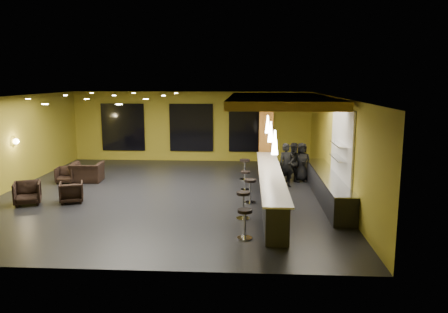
# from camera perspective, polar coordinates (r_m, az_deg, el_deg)

# --- Properties ---
(floor) EXTENTS (12.00, 13.00, 0.10)m
(floor) POSITION_cam_1_polar(r_m,az_deg,el_deg) (16.16, -7.23, -4.96)
(floor) COLOR black
(floor) RESTS_ON ground
(ceiling) EXTENTS (12.00, 13.00, 0.10)m
(ceiling) POSITION_cam_1_polar(r_m,az_deg,el_deg) (15.62, -7.53, 7.90)
(ceiling) COLOR black
(wall_back) EXTENTS (12.00, 0.10, 3.50)m
(wall_back) POSITION_cam_1_polar(r_m,az_deg,el_deg) (22.20, -4.26, 3.94)
(wall_back) COLOR olive
(wall_back) RESTS_ON floor
(wall_front) EXTENTS (12.00, 0.10, 3.50)m
(wall_front) POSITION_cam_1_polar(r_m,az_deg,el_deg) (9.56, -14.64, -4.65)
(wall_front) COLOR olive
(wall_front) RESTS_ON floor
(wall_left) EXTENTS (0.10, 13.00, 3.50)m
(wall_left) POSITION_cam_1_polar(r_m,az_deg,el_deg) (17.92, -26.75, 1.40)
(wall_left) COLOR olive
(wall_left) RESTS_ON floor
(wall_right) EXTENTS (0.10, 13.00, 3.50)m
(wall_right) POSITION_cam_1_polar(r_m,az_deg,el_deg) (15.82, 14.70, 1.14)
(wall_right) COLOR olive
(wall_right) RESTS_ON floor
(wood_soffit) EXTENTS (3.60, 8.00, 0.28)m
(wood_soffit) POSITION_cam_1_polar(r_m,az_deg,el_deg) (16.38, 7.16, 7.35)
(wood_soffit) COLOR #A37A2F
(wood_soffit) RESTS_ON ceiling
(window_left) EXTENTS (2.20, 0.06, 2.40)m
(window_left) POSITION_cam_1_polar(r_m,az_deg,el_deg) (22.83, -13.05, 3.75)
(window_left) COLOR black
(window_left) RESTS_ON wall_back
(window_center) EXTENTS (2.20, 0.06, 2.40)m
(window_center) POSITION_cam_1_polar(r_m,az_deg,el_deg) (22.10, -4.29, 3.78)
(window_center) COLOR black
(window_center) RESTS_ON wall_back
(window_right) EXTENTS (2.20, 0.06, 2.40)m
(window_right) POSITION_cam_1_polar(r_m,az_deg,el_deg) (21.90, 3.53, 3.74)
(window_right) COLOR black
(window_right) RESTS_ON wall_back
(tile_backsplash) EXTENTS (0.06, 3.20, 2.40)m
(tile_backsplash) POSITION_cam_1_polar(r_m,az_deg,el_deg) (14.80, 15.15, 1.49)
(tile_backsplash) COLOR white
(tile_backsplash) RESTS_ON wall_right
(bar_counter) EXTENTS (0.60, 8.00, 1.00)m
(bar_counter) POSITION_cam_1_polar(r_m,az_deg,el_deg) (14.80, 6.07, -4.14)
(bar_counter) COLOR black
(bar_counter) RESTS_ON floor
(bar_top) EXTENTS (0.78, 8.10, 0.05)m
(bar_top) POSITION_cam_1_polar(r_m,az_deg,el_deg) (14.68, 6.10, -2.15)
(bar_top) COLOR silver
(bar_top) RESTS_ON bar_counter
(prep_counter) EXTENTS (0.70, 6.00, 0.86)m
(prep_counter) POSITION_cam_1_polar(r_m,az_deg,el_deg) (15.53, 13.39, -3.95)
(prep_counter) COLOR black
(prep_counter) RESTS_ON floor
(prep_top) EXTENTS (0.72, 6.00, 0.03)m
(prep_top) POSITION_cam_1_polar(r_m,az_deg,el_deg) (15.42, 13.45, -2.31)
(prep_top) COLOR silver
(prep_top) RESTS_ON prep_counter
(wall_shelf_lower) EXTENTS (0.30, 1.50, 0.03)m
(wall_shelf_lower) POSITION_cam_1_polar(r_m,az_deg,el_deg) (14.64, 14.69, -0.17)
(wall_shelf_lower) COLOR silver
(wall_shelf_lower) RESTS_ON wall_right
(wall_shelf_upper) EXTENTS (0.30, 1.50, 0.03)m
(wall_shelf_upper) POSITION_cam_1_polar(r_m,az_deg,el_deg) (14.57, 14.77, 1.57)
(wall_shelf_upper) COLOR silver
(wall_shelf_upper) RESTS_ON wall_right
(column) EXTENTS (0.60, 0.60, 3.50)m
(column) POSITION_cam_1_polar(r_m,az_deg,el_deg) (19.09, 5.50, 2.91)
(column) COLOR #9C6023
(column) RESTS_ON floor
(wall_sconce) EXTENTS (0.22, 0.22, 0.22)m
(wall_sconce) POSITION_cam_1_polar(r_m,az_deg,el_deg) (18.26, -25.53, 1.80)
(wall_sconce) COLOR #FFE5B2
(wall_sconce) RESTS_ON wall_left
(pendant_0) EXTENTS (0.20, 0.20, 0.70)m
(pendant_0) POSITION_cam_1_polar(r_m,az_deg,el_deg) (12.48, 6.64, 1.84)
(pendant_0) COLOR white
(pendant_0) RESTS_ON wood_soffit
(pendant_1) EXTENTS (0.20, 0.20, 0.70)m
(pendant_1) POSITION_cam_1_polar(r_m,az_deg,el_deg) (14.95, 6.11, 3.22)
(pendant_1) COLOR white
(pendant_1) RESTS_ON wood_soffit
(pendant_2) EXTENTS (0.20, 0.20, 0.70)m
(pendant_2) POSITION_cam_1_polar(r_m,az_deg,el_deg) (17.44, 5.73, 4.21)
(pendant_2) COLOR white
(pendant_2) RESTS_ON wood_soffit
(staff_a) EXTENTS (0.72, 0.59, 1.70)m
(staff_a) POSITION_cam_1_polar(r_m,az_deg,el_deg) (16.95, 8.16, -1.14)
(staff_a) COLOR black
(staff_a) RESTS_ON floor
(staff_b) EXTENTS (0.84, 0.69, 1.62)m
(staff_b) POSITION_cam_1_polar(r_m,az_deg,el_deg) (17.66, 9.21, -0.85)
(staff_b) COLOR black
(staff_b) RESTS_ON floor
(staff_c) EXTENTS (0.83, 0.59, 1.59)m
(staff_c) POSITION_cam_1_polar(r_m,az_deg,el_deg) (17.94, 10.10, -0.75)
(staff_c) COLOR black
(staff_c) RESTS_ON floor
(armchair_a) EXTENTS (1.08, 1.09, 0.77)m
(armchair_a) POSITION_cam_1_polar(r_m,az_deg,el_deg) (15.97, -24.30, -4.36)
(armchair_a) COLOR black
(armchair_a) RESTS_ON floor
(armchair_b) EXTENTS (0.96, 0.97, 0.70)m
(armchair_b) POSITION_cam_1_polar(r_m,az_deg,el_deg) (15.69, -19.31, -4.41)
(armchair_b) COLOR black
(armchair_b) RESTS_ON floor
(armchair_c) EXTENTS (0.77, 0.78, 0.65)m
(armchair_c) POSITION_cam_1_polar(r_m,az_deg,el_deg) (18.65, -19.96, -2.27)
(armchair_c) COLOR black
(armchair_c) RESTS_ON floor
(armchair_d) EXTENTS (1.26, 1.12, 0.78)m
(armchair_d) POSITION_cam_1_polar(r_m,az_deg,el_deg) (18.56, -17.45, -1.98)
(armchair_d) COLOR black
(armchair_d) RESTS_ON floor
(bar_stool_0) EXTENTS (0.40, 0.40, 0.80)m
(bar_stool_0) POSITION_cam_1_polar(r_m,az_deg,el_deg) (11.48, 2.73, -8.28)
(bar_stool_0) COLOR silver
(bar_stool_0) RESTS_ON floor
(bar_stool_1) EXTENTS (0.42, 0.42, 0.83)m
(bar_stool_1) POSITION_cam_1_polar(r_m,az_deg,el_deg) (13.03, 2.52, -5.92)
(bar_stool_1) COLOR silver
(bar_stool_1) RESTS_ON floor
(bar_stool_2) EXTENTS (0.41, 0.41, 0.82)m
(bar_stool_2) POSITION_cam_1_polar(r_m,az_deg,el_deg) (14.69, 3.44, -4.11)
(bar_stool_2) COLOR silver
(bar_stool_2) RESTS_ON floor
(bar_stool_3) EXTENTS (0.36, 0.36, 0.72)m
(bar_stool_3) POSITION_cam_1_polar(r_m,az_deg,el_deg) (16.41, 2.82, -2.82)
(bar_stool_3) COLOR silver
(bar_stool_3) RESTS_ON floor
(bar_stool_4) EXTENTS (0.44, 0.44, 0.86)m
(bar_stool_4) POSITION_cam_1_polar(r_m,az_deg,el_deg) (18.01, 2.72, -1.34)
(bar_stool_4) COLOR silver
(bar_stool_4) RESTS_ON floor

